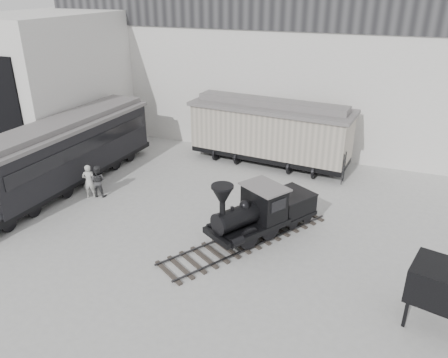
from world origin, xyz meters
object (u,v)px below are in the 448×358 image
at_px(visitor_b, 98,181).
at_px(visitor_a, 89,181).
at_px(locomotive, 259,214).
at_px(boxcar, 270,131).
at_px(coal_hopper, 443,289).
at_px(passenger_coach, 67,152).

bearing_deg(visitor_b, visitor_a, 32.72).
relative_size(locomotive, visitor_a, 4.39).
height_order(boxcar, visitor_b, boxcar).
bearing_deg(visitor_a, coal_hopper, 140.79).
bearing_deg(coal_hopper, visitor_a, -178.38).
height_order(locomotive, passenger_coach, passenger_coach).
relative_size(locomotive, visitor_b, 4.72).
relative_size(locomotive, boxcar, 0.80).
xyz_separation_m(boxcar, coal_hopper, (9.34, -12.15, -0.70)).
height_order(visitor_b, coal_hopper, coal_hopper).
distance_m(passenger_coach, visitor_b, 2.77).
bearing_deg(boxcar, visitor_b, -127.12).
relative_size(visitor_a, visitor_b, 1.07).
relative_size(boxcar, passenger_coach, 0.77).
distance_m(visitor_b, coal_hopper, 17.24).
xyz_separation_m(locomotive, passenger_coach, (-11.81, 1.56, 0.85)).
bearing_deg(locomotive, coal_hopper, 7.49).
bearing_deg(visitor_a, locomotive, 150.42).
height_order(passenger_coach, coal_hopper, passenger_coach).
bearing_deg(locomotive, visitor_a, -151.30).
distance_m(locomotive, visitor_b, 9.41).
xyz_separation_m(boxcar, passenger_coach, (-9.83, -7.27, -0.21)).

